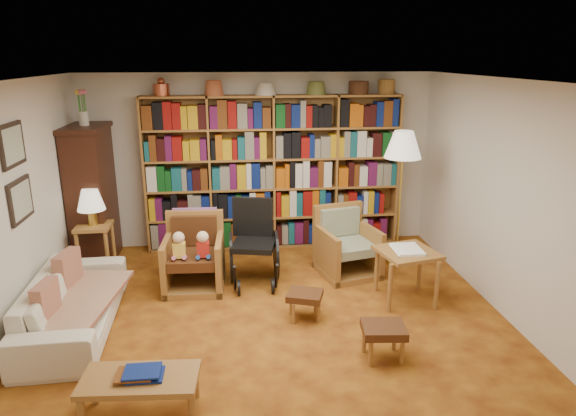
{
  "coord_description": "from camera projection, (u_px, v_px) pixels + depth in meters",
  "views": [
    {
      "loc": [
        -0.38,
        -4.84,
        2.73
      ],
      "look_at": [
        0.22,
        0.6,
        1.09
      ],
      "focal_mm": 32.0,
      "sensor_mm": 36.0,
      "label": 1
    }
  ],
  "objects": [
    {
      "name": "floor",
      "position": [
        274.0,
        323.0,
        5.43
      ],
      "size": [
        5.0,
        5.0,
        0.0
      ],
      "primitive_type": "plane",
      "color": "#AD691A",
      "rests_on": "ground"
    },
    {
      "name": "ceiling",
      "position": [
        271.0,
        81.0,
        4.72
      ],
      "size": [
        5.0,
        5.0,
        0.0
      ],
      "primitive_type": "plane",
      "rotation": [
        3.14,
        0.0,
        0.0
      ],
      "color": "silver",
      "rests_on": "wall_back"
    },
    {
      "name": "wall_back",
      "position": [
        259.0,
        161.0,
        7.46
      ],
      "size": [
        5.0,
        0.0,
        5.0
      ],
      "primitive_type": "plane",
      "rotation": [
        1.57,
        0.0,
        0.0
      ],
      "color": "silver",
      "rests_on": "floor"
    },
    {
      "name": "wall_front",
      "position": [
        311.0,
        348.0,
        2.69
      ],
      "size": [
        5.0,
        0.0,
        5.0
      ],
      "primitive_type": "plane",
      "rotation": [
        -1.57,
        0.0,
        0.0
      ],
      "color": "silver",
      "rests_on": "floor"
    },
    {
      "name": "wall_left",
      "position": [
        7.0,
        219.0,
        4.81
      ],
      "size": [
        0.0,
        5.0,
        5.0
      ],
      "primitive_type": "plane",
      "rotation": [
        1.57,
        0.0,
        1.57
      ],
      "color": "silver",
      "rests_on": "floor"
    },
    {
      "name": "wall_right",
      "position": [
        512.0,
        203.0,
        5.34
      ],
      "size": [
        0.0,
        5.0,
        5.0
      ],
      "primitive_type": "plane",
      "rotation": [
        1.57,
        0.0,
        -1.57
      ],
      "color": "silver",
      "rests_on": "floor"
    },
    {
      "name": "bookshelf",
      "position": [
        274.0,
        168.0,
        7.34
      ],
      "size": [
        3.6,
        0.3,
        2.42
      ],
      "color": "olive",
      "rests_on": "floor"
    },
    {
      "name": "curio_cabinet",
      "position": [
        92.0,
        194.0,
        6.83
      ],
      "size": [
        0.5,
        0.95,
        2.4
      ],
      "color": "#38190F",
      "rests_on": "floor"
    },
    {
      "name": "framed_pictures",
      "position": [
        16.0,
        173.0,
        4.99
      ],
      "size": [
        0.03,
        0.52,
        0.97
      ],
      "color": "black",
      "rests_on": "wall_left"
    },
    {
      "name": "sofa",
      "position": [
        74.0,
        303.0,
        5.26
      ],
      "size": [
        1.98,
        0.84,
        0.57
      ],
      "primitive_type": "imported",
      "rotation": [
        0.0,
        0.0,
        1.61
      ],
      "color": "beige",
      "rests_on": "floor"
    },
    {
      "name": "sofa_throw",
      "position": [
        78.0,
        301.0,
        5.27
      ],
      "size": [
        0.9,
        1.45,
        0.04
      ],
      "primitive_type": "cube",
      "rotation": [
        0.0,
        0.0,
        -0.13
      ],
      "color": "beige",
      "rests_on": "sofa"
    },
    {
      "name": "cushion_left",
      "position": [
        69.0,
        275.0,
        5.54
      ],
      "size": [
        0.2,
        0.41,
        0.39
      ],
      "primitive_type": "cube",
      "rotation": [
        0.0,
        0.0,
        -0.19
      ],
      "color": "maroon",
      "rests_on": "sofa"
    },
    {
      "name": "cushion_right",
      "position": [
        47.0,
        305.0,
        4.87
      ],
      "size": [
        0.16,
        0.37,
        0.36
      ],
      "primitive_type": "cube",
      "rotation": [
        0.0,
        0.0,
        -0.13
      ],
      "color": "maroon",
      "rests_on": "sofa"
    },
    {
      "name": "side_table_lamp",
      "position": [
        95.0,
        238.0,
        6.51
      ],
      "size": [
        0.43,
        0.43,
        0.67
      ],
      "color": "olive",
      "rests_on": "floor"
    },
    {
      "name": "table_lamp",
      "position": [
        91.0,
        201.0,
        6.37
      ],
      "size": [
        0.34,
        0.34,
        0.47
      ],
      "color": "gold",
      "rests_on": "side_table_lamp"
    },
    {
      "name": "armchair_leather",
      "position": [
        194.0,
        256.0,
        6.26
      ],
      "size": [
        0.73,
        0.78,
        0.9
      ],
      "color": "olive",
      "rests_on": "floor"
    },
    {
      "name": "armchair_sage",
      "position": [
        346.0,
        247.0,
        6.66
      ],
      "size": [
        0.87,
        0.88,
        0.86
      ],
      "color": "olive",
      "rests_on": "floor"
    },
    {
      "name": "wheelchair",
      "position": [
        254.0,
        245.0,
        6.36
      ],
      "size": [
        0.6,
        0.83,
        1.03
      ],
      "color": "black",
      "rests_on": "floor"
    },
    {
      "name": "floor_lamp",
      "position": [
        403.0,
        150.0,
        6.58
      ],
      "size": [
        0.48,
        0.48,
        1.8
      ],
      "color": "gold",
      "rests_on": "floor"
    },
    {
      "name": "side_table_papers",
      "position": [
        407.0,
        258.0,
        5.81
      ],
      "size": [
        0.73,
        0.73,
        0.64
      ],
      "color": "olive",
      "rests_on": "floor"
    },
    {
      "name": "footstool_a",
      "position": [
        305.0,
        297.0,
        5.47
      ],
      "size": [
        0.44,
        0.4,
        0.31
      ],
      "color": "#472B13",
      "rests_on": "floor"
    },
    {
      "name": "footstool_b",
      "position": [
        384.0,
        332.0,
        4.74
      ],
      "size": [
        0.43,
        0.37,
        0.34
      ],
      "color": "#472B13",
      "rests_on": "floor"
    },
    {
      "name": "coffee_table",
      "position": [
        140.0,
        382.0,
        3.97
      ],
      "size": [
        0.92,
        0.51,
        0.4
      ],
      "color": "olive",
      "rests_on": "floor"
    }
  ]
}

